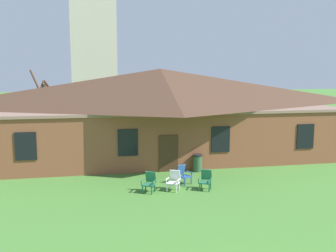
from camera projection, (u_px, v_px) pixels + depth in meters
name	position (u px, v px, depth m)	size (l,w,h in m)	color
brick_building	(160.00, 110.00, 26.11)	(22.32, 10.40, 5.83)	brown
dome_tower	(94.00, 36.00, 41.74)	(5.18, 5.18, 20.58)	beige
lawn_chair_by_porch	(149.00, 182.00, 17.90)	(0.81, 0.85, 0.96)	#28704C
lawn_chair_near_door	(174.00, 180.00, 18.17)	(0.83, 0.86, 0.96)	white
lawn_chair_left_end	(183.00, 174.00, 19.23)	(0.83, 0.86, 0.96)	#2D5693
lawn_chair_middle	(206.00, 179.00, 18.27)	(0.81, 0.85, 0.96)	#28704C
bare_tree_beside_building	(45.00, 113.00, 26.46)	(1.64, 1.69, 5.76)	brown
trash_bin	(197.00, 163.00, 21.55)	(0.56, 0.56, 0.98)	#335638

